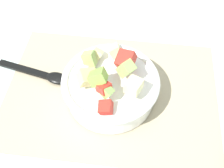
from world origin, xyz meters
The scene contains 4 objects.
ground_plane centered at (0.00, 0.00, 0.00)m, with size 2.40×2.40×0.00m, color silver.
placemat centered at (0.00, 0.00, 0.00)m, with size 0.52×0.37×0.01m, color tan.
salad_bowl centered at (0.00, 0.01, 0.05)m, with size 0.23×0.23×0.13m.
serving_spoon centered at (0.18, -0.03, 0.01)m, with size 0.20×0.07×0.01m.
Camera 1 is at (-0.05, 0.39, 0.57)m, focal length 44.74 mm.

